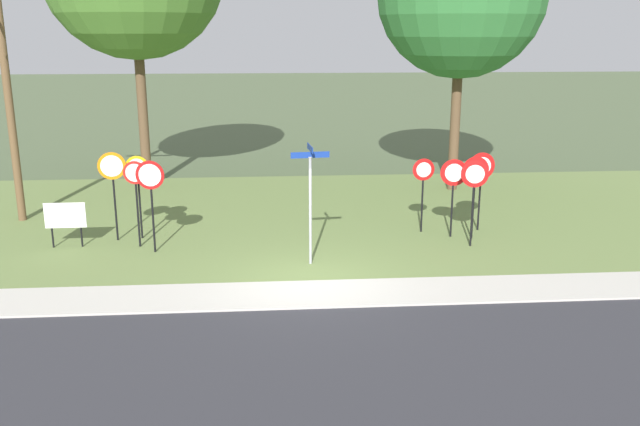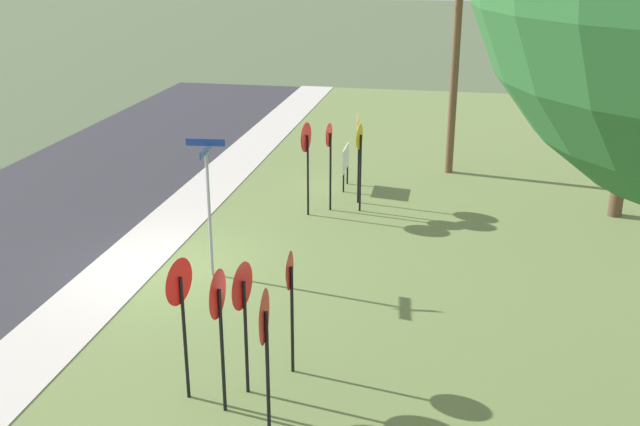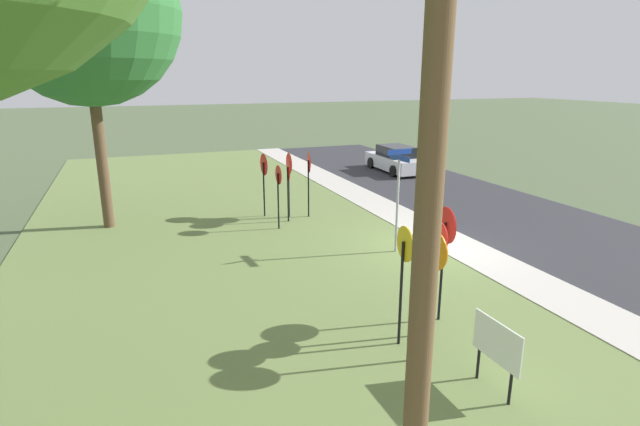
{
  "view_description": "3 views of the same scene",
  "coord_description": "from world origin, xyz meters",
  "px_view_note": "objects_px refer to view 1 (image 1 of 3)",
  "views": [
    {
      "loc": [
        -0.9,
        -15.16,
        5.81
      ],
      "look_at": [
        0.45,
        2.56,
        1.02
      ],
      "focal_mm": 38.31,
      "sensor_mm": 36.0,
      "label": 1
    },
    {
      "loc": [
        14.18,
        6.41,
        6.91
      ],
      "look_at": [
        -0.92,
        3.45,
        1.26
      ],
      "focal_mm": 41.9,
      "sensor_mm": 36.0,
      "label": 2
    },
    {
      "loc": [
        -12.12,
        8.4,
        5.11
      ],
      "look_at": [
        0.68,
        3.45,
        1.29
      ],
      "focal_mm": 27.95,
      "sensor_mm": 36.0,
      "label": 3
    }
  ],
  "objects_px": {
    "stop_sign_near_left": "(113,176)",
    "yield_sign_near_left": "(454,180)",
    "stop_sign_near_right": "(136,186)",
    "street_name_post": "(310,194)",
    "stop_sign_far_center": "(151,186)",
    "yield_sign_near_right": "(475,178)",
    "stop_sign_far_left": "(138,179)",
    "yield_sign_far_right": "(423,178)",
    "utility_pole": "(4,72)",
    "yield_sign_far_left": "(481,173)",
    "notice_board": "(65,218)",
    "yield_sign_center": "(474,183)"
  },
  "relations": [
    {
      "from": "yield_sign_near_left",
      "to": "notice_board",
      "type": "xyz_separation_m",
      "value": [
        -10.71,
        -0.11,
        -0.85
      ]
    },
    {
      "from": "stop_sign_near_right",
      "to": "street_name_post",
      "type": "distance_m",
      "value": 4.91
    },
    {
      "from": "yield_sign_near_right",
      "to": "stop_sign_near_left",
      "type": "bearing_deg",
      "value": 177.16
    },
    {
      "from": "yield_sign_near_left",
      "to": "yield_sign_far_left",
      "type": "height_order",
      "value": "yield_sign_far_left"
    },
    {
      "from": "stop_sign_near_right",
      "to": "stop_sign_far_center",
      "type": "height_order",
      "value": "stop_sign_far_center"
    },
    {
      "from": "notice_board",
      "to": "yield_sign_near_right",
      "type": "bearing_deg",
      "value": -1.19
    },
    {
      "from": "yield_sign_far_left",
      "to": "street_name_post",
      "type": "bearing_deg",
      "value": -157.78
    },
    {
      "from": "stop_sign_near_left",
      "to": "yield_sign_far_left",
      "type": "bearing_deg",
      "value": -7.43
    },
    {
      "from": "stop_sign_far_center",
      "to": "notice_board",
      "type": "distance_m",
      "value": 2.71
    },
    {
      "from": "yield_sign_near_left",
      "to": "yield_sign_center",
      "type": "height_order",
      "value": "yield_sign_center"
    },
    {
      "from": "yield_sign_far_right",
      "to": "yield_sign_far_left",
      "type": "bearing_deg",
      "value": -1.39
    },
    {
      "from": "stop_sign_far_left",
      "to": "yield_sign_near_right",
      "type": "relative_size",
      "value": 1.01
    },
    {
      "from": "stop_sign_far_center",
      "to": "notice_board",
      "type": "xyz_separation_m",
      "value": [
        -2.45,
        0.63,
        -0.99
      ]
    },
    {
      "from": "stop_sign_far_left",
      "to": "yield_sign_far_right",
      "type": "xyz_separation_m",
      "value": [
        8.1,
        0.03,
        -0.11
      ]
    },
    {
      "from": "yield_sign_center",
      "to": "yield_sign_far_right",
      "type": "bearing_deg",
      "value": 136.81
    },
    {
      "from": "street_name_post",
      "to": "notice_board",
      "type": "xyz_separation_m",
      "value": [
        -6.55,
        1.87,
        -0.98
      ]
    },
    {
      "from": "yield_sign_far_left",
      "to": "utility_pole",
      "type": "distance_m",
      "value": 14.32
    },
    {
      "from": "stop_sign_near_left",
      "to": "yield_sign_near_right",
      "type": "height_order",
      "value": "stop_sign_near_left"
    },
    {
      "from": "stop_sign_far_left",
      "to": "yield_sign_center",
      "type": "xyz_separation_m",
      "value": [
        9.15,
        -1.44,
        0.06
      ]
    },
    {
      "from": "yield_sign_near_right",
      "to": "utility_pole",
      "type": "xyz_separation_m",
      "value": [
        -13.46,
        2.88,
        2.78
      ]
    },
    {
      "from": "stop_sign_near_right",
      "to": "notice_board",
      "type": "xyz_separation_m",
      "value": [
        -1.96,
        0.12,
        -0.87
      ]
    },
    {
      "from": "street_name_post",
      "to": "utility_pole",
      "type": "relative_size",
      "value": 0.36
    },
    {
      "from": "yield_sign_near_left",
      "to": "yield_sign_near_right",
      "type": "relative_size",
      "value": 0.95
    },
    {
      "from": "stop_sign_far_left",
      "to": "yield_sign_near_left",
      "type": "distance_m",
      "value": 8.85
    },
    {
      "from": "yield_sign_far_left",
      "to": "utility_pole",
      "type": "xyz_separation_m",
      "value": [
        -13.89,
        2.06,
        2.81
      ]
    },
    {
      "from": "yield_sign_far_right",
      "to": "yield_sign_center",
      "type": "distance_m",
      "value": 1.81
    },
    {
      "from": "stop_sign_far_left",
      "to": "stop_sign_far_center",
      "type": "xyz_separation_m",
      "value": [
        0.56,
        -1.3,
        0.09
      ]
    },
    {
      "from": "stop_sign_near_left",
      "to": "yield_sign_far_right",
      "type": "xyz_separation_m",
      "value": [
        8.75,
        0.17,
        -0.23
      ]
    },
    {
      "from": "yield_sign_far_left",
      "to": "notice_board",
      "type": "xyz_separation_m",
      "value": [
        -11.7,
        -0.73,
        -0.91
      ]
    },
    {
      "from": "stop_sign_far_center",
      "to": "yield_sign_center",
      "type": "distance_m",
      "value": 8.59
    },
    {
      "from": "yield_sign_near_right",
      "to": "stop_sign_far_left",
      "type": "bearing_deg",
      "value": 176.04
    },
    {
      "from": "stop_sign_near_right",
      "to": "stop_sign_far_left",
      "type": "xyz_separation_m",
      "value": [
        -0.08,
        0.79,
        0.02
      ]
    },
    {
      "from": "notice_board",
      "to": "yield_sign_far_right",
      "type": "bearing_deg",
      "value": 3.23
    },
    {
      "from": "stop_sign_near_right",
      "to": "utility_pole",
      "type": "bearing_deg",
      "value": 148.57
    },
    {
      "from": "stop_sign_far_center",
      "to": "street_name_post",
      "type": "relative_size",
      "value": 0.82
    },
    {
      "from": "yield_sign_near_right",
      "to": "yield_sign_center",
      "type": "distance_m",
      "value": 0.72
    },
    {
      "from": "yield_sign_near_right",
      "to": "street_name_post",
      "type": "distance_m",
      "value": 5.04
    },
    {
      "from": "yield_sign_near_right",
      "to": "notice_board",
      "type": "xyz_separation_m",
      "value": [
        -11.27,
        0.09,
        -0.94
      ]
    },
    {
      "from": "stop_sign_far_left",
      "to": "notice_board",
      "type": "relative_size",
      "value": 1.91
    },
    {
      "from": "stop_sign_far_center",
      "to": "yield_sign_far_left",
      "type": "xyz_separation_m",
      "value": [
        9.25,
        1.36,
        -0.08
      ]
    },
    {
      "from": "stop_sign_near_left",
      "to": "utility_pole",
      "type": "xyz_separation_m",
      "value": [
        -3.42,
        2.27,
        2.7
      ]
    },
    {
      "from": "stop_sign_near_right",
      "to": "yield_sign_near_left",
      "type": "height_order",
      "value": "stop_sign_near_right"
    },
    {
      "from": "street_name_post",
      "to": "utility_pole",
      "type": "xyz_separation_m",
      "value": [
        -8.74,
        4.66,
        2.74
      ]
    },
    {
      "from": "stop_sign_near_left",
      "to": "yield_sign_near_left",
      "type": "height_order",
      "value": "stop_sign_near_left"
    },
    {
      "from": "street_name_post",
      "to": "utility_pole",
      "type": "bearing_deg",
      "value": 146.36
    },
    {
      "from": "yield_sign_near_right",
      "to": "yield_sign_center",
      "type": "bearing_deg",
      "value": -108.05
    },
    {
      "from": "stop_sign_far_center",
      "to": "stop_sign_far_left",
      "type": "bearing_deg",
      "value": 120.55
    },
    {
      "from": "yield_sign_far_left",
      "to": "stop_sign_near_left",
      "type": "bearing_deg",
      "value": 176.6
    },
    {
      "from": "yield_sign_far_right",
      "to": "utility_pole",
      "type": "relative_size",
      "value": 0.26
    },
    {
      "from": "yield_sign_near_right",
      "to": "yield_sign_far_left",
      "type": "xyz_separation_m",
      "value": [
        0.43,
        0.82,
        -0.03
      ]
    }
  ]
}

